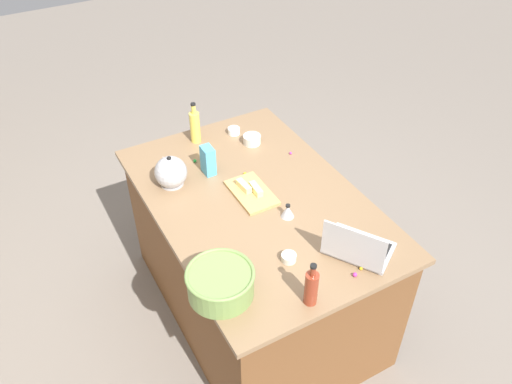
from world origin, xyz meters
name	(u,v)px	position (x,y,z in m)	size (l,w,h in m)	color
ground_plane	(256,305)	(0.00, 0.00, 0.00)	(12.00, 12.00, 0.00)	slate
island_counter	(256,257)	(0.00, 0.00, 0.45)	(1.60, 1.06, 0.90)	brown
laptop	(357,247)	(-0.59, -0.22, 0.95)	(0.38, 0.36, 0.22)	#B7B7BC
mixing_bowl_large	(220,283)	(-0.48, 0.45, 0.97)	(0.31, 0.31, 0.13)	#72934C
bottle_soy	(311,287)	(-0.71, 0.13, 0.99)	(0.06, 0.06, 0.23)	maroon
bottle_oil	(195,126)	(0.67, 0.05, 1.01)	(0.06, 0.06, 0.26)	#DBC64C
kettle	(171,172)	(0.34, 0.34, 0.98)	(0.21, 0.18, 0.20)	#ADADB2
cutting_board	(251,193)	(0.05, 0.00, 0.91)	(0.31, 0.19, 0.02)	tan
butter_stick_left	(256,189)	(0.04, -0.02, 0.94)	(0.11, 0.04, 0.04)	#F4E58C
butter_stick_right	(244,186)	(0.09, 0.02, 0.94)	(0.11, 0.04, 0.04)	#F4E58C
ramekin_small	(289,257)	(-0.46, 0.08, 0.92)	(0.07, 0.07, 0.04)	beige
ramekin_medium	(252,139)	(0.48, -0.24, 0.93)	(0.11, 0.11, 0.05)	beige
ramekin_wide	(234,131)	(0.63, -0.19, 0.92)	(0.08, 0.08, 0.04)	white
kitchen_timer	(288,211)	(-0.20, -0.08, 0.94)	(0.07, 0.07, 0.08)	#B2B2B7
candy_bag	(208,160)	(0.34, 0.12, 0.99)	(0.09, 0.06, 0.17)	#4CA5CC
candy_0	(361,268)	(-0.67, -0.18, 0.91)	(0.02, 0.02, 0.02)	yellow
candy_1	(291,153)	(0.26, -0.38, 0.91)	(0.02, 0.02, 0.02)	#CC3399
candy_2	(245,174)	(0.22, -0.05, 0.91)	(0.02, 0.02, 0.02)	yellow
candy_3	(195,161)	(0.47, 0.15, 0.91)	(0.02, 0.02, 0.02)	green
candy_4	(355,275)	(-0.69, -0.13, 0.91)	(0.02, 0.02, 0.02)	#CC3399
candy_6	(309,286)	(-0.65, 0.09, 0.91)	(0.02, 0.02, 0.02)	green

